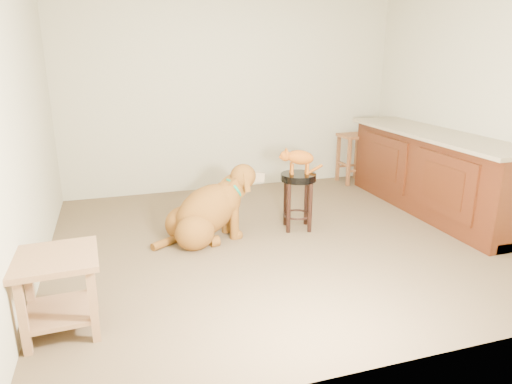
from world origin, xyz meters
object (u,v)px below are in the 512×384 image
object	(u,v)px
wood_stool	(353,158)
tabby_kitten	(298,158)
golden_retriever	(208,212)
side_table	(58,282)
padded_stool	(298,190)

from	to	relation	value
wood_stool	tabby_kitten	distance (m)	2.10
golden_retriever	tabby_kitten	size ratio (longest dim) A/B	2.51
side_table	golden_retriever	xyz separation A→B (m)	(1.26, 1.24, -0.07)
golden_retriever	tabby_kitten	distance (m)	1.07
wood_stool	side_table	bearing A→B (deg)	-143.62
padded_stool	golden_retriever	size ratio (longest dim) A/B	0.49
padded_stool	golden_retriever	world-z (taller)	golden_retriever
wood_stool	side_table	size ratio (longest dim) A/B	1.26
wood_stool	golden_retriever	size ratio (longest dim) A/B	0.57
padded_stool	side_table	xyz separation A→B (m)	(-2.23, -1.26, -0.07)
padded_stool	wood_stool	distance (m)	2.05
padded_stool	wood_stool	xyz separation A→B (m)	(1.45, 1.45, -0.07)
padded_stool	golden_retriever	bearing A→B (deg)	-178.76
padded_stool	side_table	distance (m)	2.56
padded_stool	wood_stool	bearing A→B (deg)	44.97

